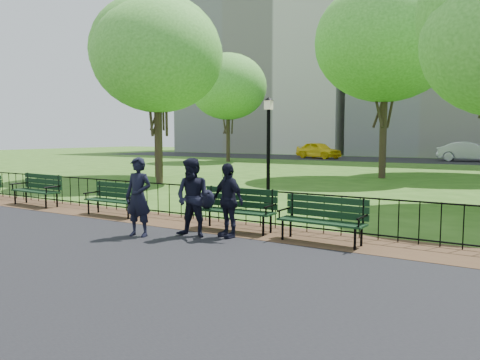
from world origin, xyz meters
The scene contains 20 objects.
ground centered at (0.00, 0.00, 0.00)m, with size 120.00×120.00×0.00m, color #2F5716.
asphalt_path centered at (0.00, -3.40, 0.01)m, with size 60.00×9.20×0.01m, color black.
dirt_strip centered at (0.00, 1.50, 0.01)m, with size 60.00×1.60×0.01m, color #3D2819.
far_street centered at (0.00, 35.00, 0.01)m, with size 70.00×9.00×0.01m, color black.
iron_fence centered at (0.00, 2.00, 0.50)m, with size 24.06×0.06×1.00m.
apartment_west centered at (-22.00, 48.00, 13.00)m, with size 22.00×15.00×26.00m, color beige.
park_bench_main centered at (0.48, 1.27, 0.65)m, with size 1.89×0.64×1.06m.
park_bench_left_a centered at (-3.13, 1.32, 0.56)m, with size 1.72×0.54×0.98m.
park_bench_left_b centered at (-6.54, 1.41, 0.61)m, with size 1.90×0.67×1.07m.
park_bench_right_a centered at (2.88, 1.23, 0.58)m, with size 1.82×0.64×1.02m.
lamppost centered at (-0.45, 5.14, 1.83)m, with size 0.30×0.30×3.36m.
tree_near_w centered at (-8.03, 8.78, 5.72)m, with size 5.91×5.91×8.24m.
tree_mid_w centered at (-10.04, 10.96, 6.48)m, with size 6.70×6.70×9.34m.
tree_far_c centered at (0.16, 16.51, 6.85)m, with size 7.08×7.08×9.86m.
tree_far_w centered at (-14.62, 24.94, 6.14)m, with size 6.34×6.34×8.84m.
person_left centered at (-0.75, -0.28, 0.87)m, with size 0.62×0.41×1.71m, color black.
person_mid centered at (0.29, 0.29, 0.86)m, with size 0.83×0.43×1.70m, color black.
person_right centered at (0.94, 0.65, 0.81)m, with size 0.93×0.38×1.59m, color black.
taxi centered at (-10.18, 33.77, 0.78)m, with size 1.82×4.53×1.54m, color yellow.
sedan_silver centered at (2.52, 35.27, 0.83)m, with size 1.73×4.97×1.64m, color #A3A5AB.
Camera 1 is at (6.30, -7.69, 2.20)m, focal length 35.00 mm.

